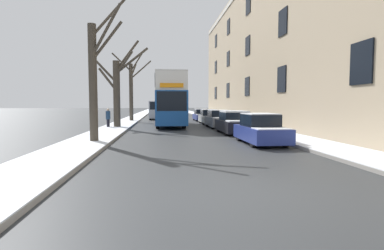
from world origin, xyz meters
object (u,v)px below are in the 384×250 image
Objects in this scene: parked_car_2 at (219,119)px; parked_car_0 at (260,130)px; bare_tree_left_2 at (132,88)px; parked_car_4 at (202,115)px; oncoming_van at (158,110)px; double_decker_bus at (170,98)px; parked_car_3 at (209,117)px; pedestrian_left_sidewalk at (108,118)px; bare_tree_left_0 at (95,76)px; parked_car_1 at (235,123)px; bare_tree_left_1 at (118,88)px.

parked_car_0 is at bearing -90.00° from parked_car_2.
parked_car_0 is (8.10, -19.71, -3.05)m from bare_tree_left_2.
parked_car_4 is 0.84× the size of oncoming_van.
bare_tree_left_2 is 0.76× the size of double_decker_bus.
parked_car_3 is 0.89× the size of parked_car_4.
parked_car_0 is 2.50× the size of pedestrian_left_sidewalk.
bare_tree_left_0 reaches higher than parked_car_3.
oncoming_van is (2.79, 24.34, -2.05)m from bare_tree_left_0.
bare_tree_left_2 is 1.77× the size of parked_car_4.
parked_car_1 reaches higher than parked_car_4.
parked_car_0 is 25.71m from oncoming_van.
bare_tree_left_1 reaches higher than parked_car_3.
parked_car_4 is (8.08, 20.34, -2.67)m from bare_tree_left_0.
parked_car_1 is (8.08, 4.39, -2.63)m from bare_tree_left_0.
parked_car_2 is (8.33, 0.19, -2.60)m from bare_tree_left_1.
double_decker_bus is (4.25, 2.60, -0.73)m from bare_tree_left_1.
double_decker_bus is at bearing 117.91° from parked_car_1.
oncoming_van reaches higher than parked_car_0.
bare_tree_left_0 reaches higher than parked_car_4.
bare_tree_left_2 reaches higher than parked_car_0.
parked_car_2 is at bearing -90.00° from parked_car_4.
parked_car_2 is at bearing 90.00° from parked_car_0.
parked_car_4 is at bearing 90.00° from parked_car_2.
pedestrian_left_sidewalk is (-9.09, 10.15, 0.20)m from parked_car_0.
parked_car_2 reaches higher than parked_car_3.
parked_car_1 reaches higher than parked_car_2.
parked_car_1 reaches higher than parked_car_0.
parked_car_1 is at bearing -31.56° from bare_tree_left_1.
bare_tree_left_1 is 9.40m from bare_tree_left_2.
parked_car_0 is 13.63m from pedestrian_left_sidewalk.
parked_car_2 is (8.10, -9.19, -3.06)m from bare_tree_left_2.
oncoming_van reaches higher than parked_car_4.
parked_car_3 reaches higher than parked_car_4.
bare_tree_left_1 is 10.17m from parked_car_3.
bare_tree_left_1 is at bearing -101.61° from oncoming_van.
bare_tree_left_2 is at bearing 112.33° from parked_car_0.
bare_tree_left_0 is 18.89m from bare_tree_left_2.
bare_tree_left_1 is at bearing -148.55° from double_decker_bus.
double_decker_bus is at bearing -84.40° from oncoming_van.
bare_tree_left_2 is 1.80× the size of parked_car_2.
parked_car_0 is 1.01× the size of parked_car_3.
bare_tree_left_0 is 24.58m from oncoming_van.
bare_tree_left_0 is at bearing -111.66° from parked_car_4.
parked_car_0 is (8.33, -10.32, -2.60)m from bare_tree_left_1.
parked_car_1 is (0.00, 5.21, 0.01)m from parked_car_0.
bare_tree_left_2 is (-0.02, 18.89, 0.41)m from bare_tree_left_0.
pedestrian_left_sidewalk is (-9.09, -0.37, 0.21)m from parked_car_2.
parked_car_3 is at bearing -27.25° from bare_tree_left_2.
parked_car_0 is at bearing -51.10° from bare_tree_left_1.
pedestrian_left_sidewalk reaches higher than parked_car_4.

